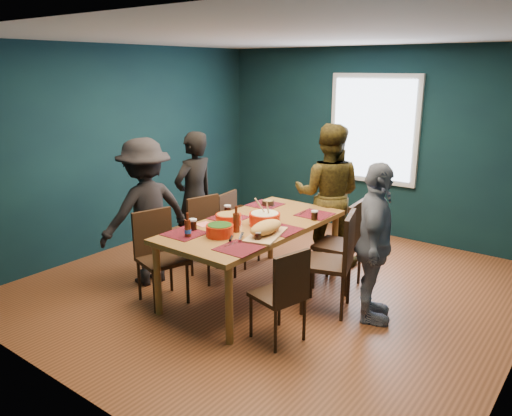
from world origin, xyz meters
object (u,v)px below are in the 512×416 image
Objects in this scene: person_back at (328,195)px; person_right at (374,244)px; chair_left_mid at (208,231)px; chair_left_near at (158,249)px; dining_table at (254,230)px; bowl_herbs at (220,230)px; person_near_left at (146,212)px; person_far_left at (194,198)px; bowl_salad at (229,219)px; chair_left_far at (234,222)px; chair_right_near at (284,290)px; bowl_dumpling at (265,219)px; cutting_board at (266,229)px; chair_right_far at (346,238)px; chair_right_mid at (337,255)px.

person_right is at bearing 113.41° from person_back.
chair_left_near is at bearing -74.53° from chair_left_mid.
bowl_herbs is at bearing -91.94° from dining_table.
person_near_left reaches higher than chair_left_mid.
person_far_left reaches higher than bowl_salad.
person_far_left reaches higher than chair_left_far.
dining_table is 0.98m from chair_left_far.
chair_left_near is at bearing -163.33° from chair_right_near.
person_far_left is 1.33m from bowl_dumpling.
dining_table is at bearing 76.19° from person_right.
person_far_left is at bearing 143.95° from bowl_herbs.
person_far_left is (-0.44, 0.24, 0.28)m from chair_left_mid.
cutting_board is (1.51, -0.56, 0.04)m from person_far_left.
chair_right_far reaches higher than bowl_salad.
chair_left_far is at bearing 143.01° from dining_table.
person_far_left is (-0.45, 1.04, 0.27)m from chair_left_near.
person_far_left is at bearing -173.82° from chair_right_far.
person_back reaches higher than bowl_dumpling.
chair_left_far is 0.54× the size of person_far_left.
person_near_left is 1.14m from bowl_herbs.
chair_right_mid reaches higher than bowl_salad.
chair_right_near is 0.57× the size of person_right.
cutting_board is at bearing -2.14° from chair_left_mid.
person_far_left reaches higher than chair_right_mid.
cutting_board is (-0.94, -0.46, 0.08)m from person_right.
chair_right_mid is (1.64, 0.89, 0.04)m from chair_left_near.
chair_left_near is at bearing 73.64° from person_near_left.
person_far_left is 6.11× the size of bowl_herbs.
person_back reaches higher than cutting_board.
bowl_salad is at bearing 65.58° from person_far_left.
chair_left_far is 0.51× the size of person_back.
chair_right_far is at bearing 38.17° from chair_left_mid.
bowl_dumpling reaches higher than chair_right_far.
person_near_left is at bearing -170.76° from chair_right_near.
chair_left_mid is 1.07× the size of chair_right_near.
person_back reaches higher than person_near_left.
chair_right_near is (-0.07, -0.83, -0.09)m from chair_right_mid.
chair_right_near is at bearing 66.49° from person_far_left.
person_far_left reaches higher than bowl_dumpling.
chair_right_mid is at bearing 88.32° from person_far_left.
chair_left_far is 2.72× the size of bowl_dumpling.
chair_left_near is at bearing -96.20° from chair_left_far.
chair_left_near reaches higher than bowl_herbs.
bowl_herbs is (-0.76, -1.24, 0.27)m from chair_right_far.
bowl_dumpling is 1.21× the size of bowl_herbs.
person_back reaches higher than chair_right_mid.
chair_right_mid is 1.17× the size of chair_right_near.
cutting_board is at bearing -118.27° from chair_right_far.
chair_left_far is at bearing 126.22° from bowl_salad.
dining_table is 1.04m from chair_right_far.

